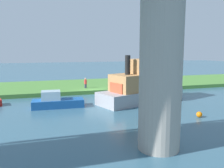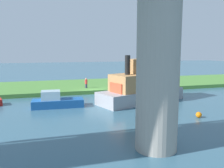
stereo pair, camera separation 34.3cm
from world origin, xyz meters
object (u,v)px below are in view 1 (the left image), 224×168
mooring_post (148,83)px  houseboat_blue (144,84)px  riverboat_paddlewheel (56,101)px  bridge_pylon (161,57)px  marker_buoy (199,114)px  person_on_bank (86,83)px

mooring_post → houseboat_blue: (3.79, 6.77, 0.88)m
riverboat_paddlewheel → houseboat_blue: bearing=-179.4°
bridge_pylon → marker_buoy: (-6.44, -4.76, -5.07)m
person_on_bank → marker_buoy: (-6.89, 15.29, -0.95)m
bridge_pylon → person_on_bank: bearing=-88.7°
riverboat_paddlewheel → person_on_bank: bearing=-119.3°
mooring_post → houseboat_blue: 7.81m
mooring_post → marker_buoy: (1.97, 14.13, -0.79)m
person_on_bank → marker_buoy: 16.80m
marker_buoy → person_on_bank: bearing=-65.7°
bridge_pylon → mooring_post: 21.12m
riverboat_paddlewheel → marker_buoy: riverboat_paddlewheel is taller
bridge_pylon → person_on_bank: bridge_pylon is taller
houseboat_blue → marker_buoy: 7.76m
houseboat_blue → bridge_pylon: bearing=69.1°
mooring_post → riverboat_paddlewheel: size_ratio=0.21×
houseboat_blue → riverboat_paddlewheel: (9.58, 0.10, -1.31)m
mooring_post → person_on_bank: bearing=-7.4°
riverboat_paddlewheel → marker_buoy: bearing=147.5°
person_on_bank → houseboat_blue: 9.44m
person_on_bank → riverboat_paddlewheel: person_on_bank is taller
bridge_pylon → houseboat_blue: 13.41m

